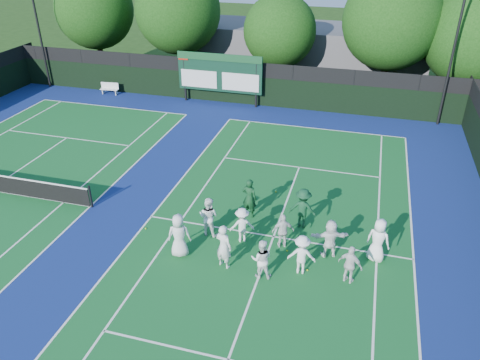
# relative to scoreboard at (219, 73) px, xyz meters

# --- Properties ---
(ground) EXTENTS (120.00, 120.00, 0.00)m
(ground) POSITION_rel_scoreboard_xyz_m (7.01, -15.59, -2.19)
(ground) COLOR #1A380F
(ground) RESTS_ON ground
(court_apron) EXTENTS (34.00, 32.00, 0.01)m
(court_apron) POSITION_rel_scoreboard_xyz_m (1.01, -14.59, -2.19)
(court_apron) COLOR navy
(court_apron) RESTS_ON ground
(near_court) EXTENTS (11.05, 23.85, 0.01)m
(near_court) POSITION_rel_scoreboard_xyz_m (7.01, -14.59, -2.18)
(near_court) COLOR #115622
(near_court) RESTS_ON ground
(back_fence) EXTENTS (34.00, 0.08, 3.00)m
(back_fence) POSITION_rel_scoreboard_xyz_m (1.01, 0.41, -0.83)
(back_fence) COLOR black
(back_fence) RESTS_ON ground
(scoreboard) EXTENTS (6.00, 0.21, 3.55)m
(scoreboard) POSITION_rel_scoreboard_xyz_m (0.00, 0.00, 0.00)
(scoreboard) COLOR black
(scoreboard) RESTS_ON ground
(clubhouse) EXTENTS (18.00, 6.00, 4.00)m
(clubhouse) POSITION_rel_scoreboard_xyz_m (5.01, 8.41, -0.19)
(clubhouse) COLOR #525256
(clubhouse) RESTS_ON ground
(light_pole_left) EXTENTS (1.20, 0.30, 10.12)m
(light_pole_left) POSITION_rel_scoreboard_xyz_m (-13.99, 0.11, 4.11)
(light_pole_left) COLOR black
(light_pole_left) RESTS_ON ground
(light_pole_right) EXTENTS (1.20, 0.30, 10.12)m
(light_pole_right) POSITION_rel_scoreboard_xyz_m (14.51, 0.11, 4.11)
(light_pole_right) COLOR black
(light_pole_right) RESTS_ON ground
(bench) EXTENTS (1.39, 0.49, 0.86)m
(bench) POSITION_rel_scoreboard_xyz_m (-8.56, -0.22, -1.73)
(bench) COLOR silver
(bench) RESTS_ON ground
(tree_a) EXTENTS (6.07, 6.07, 8.29)m
(tree_a) POSITION_rel_scoreboard_xyz_m (-11.35, 3.99, 2.91)
(tree_a) COLOR black
(tree_a) RESTS_ON ground
(tree_b) EXTENTS (6.37, 6.37, 8.66)m
(tree_b) POSITION_rel_scoreboard_xyz_m (-4.30, 3.99, 3.12)
(tree_b) COLOR black
(tree_b) RESTS_ON ground
(tree_c) EXTENTS (5.22, 5.22, 7.05)m
(tree_c) POSITION_rel_scoreboard_xyz_m (3.47, 3.99, 2.11)
(tree_c) COLOR black
(tree_c) RESTS_ON ground
(tree_d) EXTENTS (6.58, 6.58, 8.81)m
(tree_d) POSITION_rel_scoreboard_xyz_m (11.05, 3.99, 3.16)
(tree_d) COLOR black
(tree_d) RESTS_ON ground
(tree_e) EXTENTS (6.64, 6.64, 8.15)m
(tree_e) POSITION_rel_scoreboard_xyz_m (16.40, 3.99, 2.46)
(tree_e) COLOR black
(tree_e) RESTS_ON ground
(tennis_ball_0) EXTENTS (0.07, 0.07, 0.07)m
(tennis_ball_0) POSITION_rel_scoreboard_xyz_m (3.73, -15.65, -2.16)
(tennis_ball_0) COLOR #ACC717
(tennis_ball_0) RESTS_ON ground
(tennis_ball_2) EXTENTS (0.07, 0.07, 0.07)m
(tennis_ball_2) POSITION_rel_scoreboard_xyz_m (8.67, -16.33, -2.16)
(tennis_ball_2) COLOR #ACC717
(tennis_ball_2) RESTS_ON ground
(tennis_ball_3) EXTENTS (0.07, 0.07, 0.07)m
(tennis_ball_3) POSITION_rel_scoreboard_xyz_m (1.71, -15.52, -2.16)
(tennis_ball_3) COLOR #ACC717
(tennis_ball_3) RESTS_ON ground
(tennis_ball_4) EXTENTS (0.07, 0.07, 0.07)m
(tennis_ball_4) POSITION_rel_scoreboard_xyz_m (6.37, -11.06, -2.16)
(tennis_ball_4) COLOR #ACC717
(tennis_ball_4) RESTS_ON ground
(tennis_ball_5) EXTENTS (0.07, 0.07, 0.07)m
(tennis_ball_5) POSITION_rel_scoreboard_xyz_m (7.73, -15.39, -2.16)
(tennis_ball_5) COLOR #ACC717
(tennis_ball_5) RESTS_ON ground
(player_front_0) EXTENTS (1.00, 0.78, 1.81)m
(player_front_0) POSITION_rel_scoreboard_xyz_m (3.76, -16.70, -1.28)
(player_front_0) COLOR silver
(player_front_0) RESTS_ON ground
(player_front_1) EXTENTS (0.78, 0.64, 1.83)m
(player_front_1) POSITION_rel_scoreboard_xyz_m (5.61, -16.90, -1.28)
(player_front_1) COLOR silver
(player_front_1) RESTS_ON ground
(player_front_2) EXTENTS (0.87, 0.73, 1.58)m
(player_front_2) POSITION_rel_scoreboard_xyz_m (7.08, -17.08, -1.40)
(player_front_2) COLOR white
(player_front_2) RESTS_ON ground
(player_front_3) EXTENTS (1.07, 0.67, 1.59)m
(player_front_3) POSITION_rel_scoreboard_xyz_m (8.43, -16.46, -1.40)
(player_front_3) COLOR white
(player_front_3) RESTS_ON ground
(player_front_4) EXTENTS (0.97, 0.67, 1.54)m
(player_front_4) POSITION_rel_scoreboard_xyz_m (10.16, -16.53, -1.42)
(player_front_4) COLOR silver
(player_front_4) RESTS_ON ground
(player_back_0) EXTENTS (0.92, 0.77, 1.71)m
(player_back_0) POSITION_rel_scoreboard_xyz_m (4.39, -15.10, -1.33)
(player_back_0) COLOR white
(player_back_0) RESTS_ON ground
(player_back_1) EXTENTS (1.12, 0.90, 1.52)m
(player_back_1) POSITION_rel_scoreboard_xyz_m (5.83, -15.19, -1.43)
(player_back_1) COLOR white
(player_back_1) RESTS_ON ground
(player_back_2) EXTENTS (0.94, 0.66, 1.49)m
(player_back_2) POSITION_rel_scoreboard_xyz_m (7.48, -15.12, -1.45)
(player_back_2) COLOR silver
(player_back_2) RESTS_ON ground
(player_back_3) EXTENTS (1.56, 0.92, 1.60)m
(player_back_3) POSITION_rel_scoreboard_xyz_m (9.31, -15.19, -1.39)
(player_back_3) COLOR white
(player_back_3) RESTS_ON ground
(player_back_4) EXTENTS (1.02, 0.82, 1.81)m
(player_back_4) POSITION_rel_scoreboard_xyz_m (11.06, -14.96, -1.29)
(player_back_4) COLOR white
(player_back_4) RESTS_ON ground
(coach_left) EXTENTS (0.74, 0.56, 1.83)m
(coach_left) POSITION_rel_scoreboard_xyz_m (5.65, -13.35, -1.28)
(coach_left) COLOR #0F371B
(coach_left) RESTS_ON ground
(coach_right) EXTENTS (1.20, 0.73, 1.80)m
(coach_right) POSITION_rel_scoreboard_xyz_m (7.99, -13.53, -1.29)
(coach_right) COLOR #103B21
(coach_right) RESTS_ON ground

